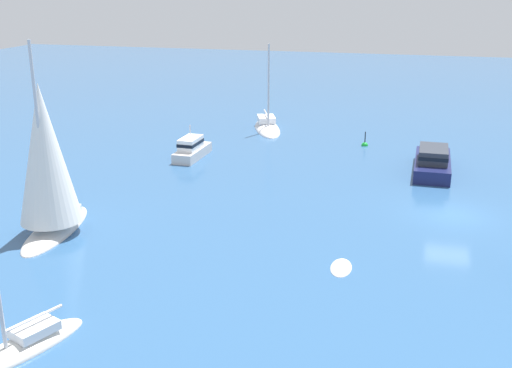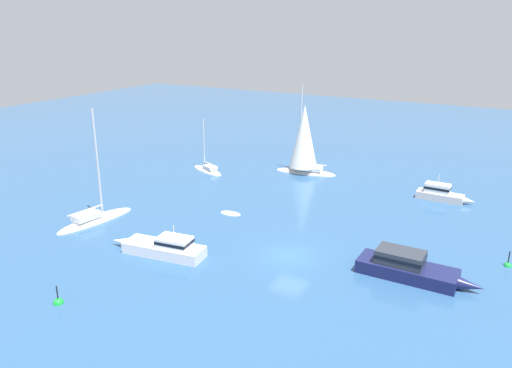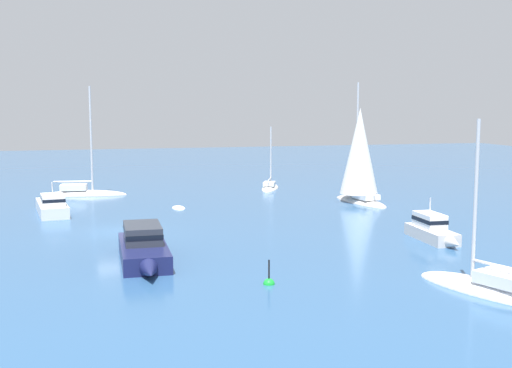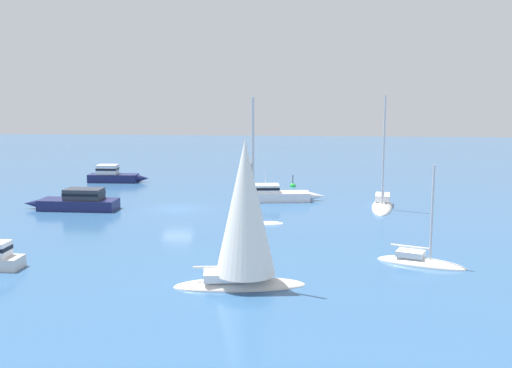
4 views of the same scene
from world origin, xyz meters
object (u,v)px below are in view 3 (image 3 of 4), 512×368
object	(u,v)px
powerboat_1	(432,229)
tender	(179,208)
cabin_cruiser	(52,205)
ketch	(360,159)
sailboat	(270,188)
sloop	(83,193)
yacht	(487,289)
channel_buoy	(269,284)
powerboat	(144,247)

from	to	relation	value
powerboat_1	tender	bearing A→B (deg)	-138.71
cabin_cruiser	ketch	bearing A→B (deg)	-98.45
sailboat	powerboat_1	world-z (taller)	sailboat
cabin_cruiser	sloop	distance (m)	9.74
yacht	powerboat_1	bearing A→B (deg)	-37.90
yacht	ketch	distance (m)	26.65
channel_buoy	sailboat	bearing A→B (deg)	74.09
ketch	channel_buoy	distance (m)	26.69
yacht	powerboat	bearing A→B (deg)	35.55
yacht	powerboat	world-z (taller)	yacht
yacht	cabin_cruiser	world-z (taller)	yacht
yacht	cabin_cruiser	xyz separation A→B (m)	(-19.53, 26.31, 0.49)
sailboat	ketch	size ratio (longest dim) A/B	0.62
tender	cabin_cruiser	xyz separation A→B (m)	(-9.58, -0.06, 0.62)
sailboat	tender	bearing A→B (deg)	155.78
sailboat	channel_buoy	world-z (taller)	sailboat
sloop	channel_buoy	xyz separation A→B (m)	(8.39, -32.21, -0.16)
sailboat	ketch	bearing A→B (deg)	-131.19
sailboat	ketch	xyz separation A→B (m)	(4.95, -10.09, 3.56)
powerboat	ketch	world-z (taller)	ketch
channel_buoy	ketch	bearing A→B (deg)	57.55
powerboat	channel_buoy	size ratio (longest dim) A/B	5.87
sailboat	sloop	xyz separation A→B (m)	(-17.63, -0.19, 0.08)
powerboat_1	powerboat	bearing A→B (deg)	-85.26
cabin_cruiser	channel_buoy	bearing A→B (deg)	-162.46
cabin_cruiser	powerboat_1	world-z (taller)	powerboat_1
sailboat	cabin_cruiser	bearing A→B (deg)	138.64
powerboat	sailboat	distance (m)	30.18
yacht	tender	size ratio (longest dim) A/B	3.95
powerboat	sloop	size ratio (longest dim) A/B	0.80
powerboat_1	yacht	bearing A→B (deg)	-15.43
ketch	powerboat	bearing A→B (deg)	122.03
cabin_cruiser	sailboat	bearing A→B (deg)	-71.51
cabin_cruiser	powerboat_1	size ratio (longest dim) A/B	1.45
sailboat	sloop	distance (m)	17.63
tender	sailboat	bearing A→B (deg)	-48.87
cabin_cruiser	powerboat	xyz separation A→B (m)	(5.44, -16.84, 0.12)
tender	cabin_cruiser	size ratio (longest dim) A/B	0.26
tender	powerboat_1	distance (m)	20.77
cabin_cruiser	channel_buoy	xyz separation A→B (m)	(10.61, -22.73, -0.60)
powerboat_1	channel_buoy	xyz separation A→B (m)	(-12.15, -6.75, -0.64)
powerboat_1	sloop	xyz separation A→B (m)	(-20.54, 25.46, -0.48)
powerboat_1	channel_buoy	distance (m)	13.91
powerboat	powerboat_1	bearing A→B (deg)	93.63
tender	powerboat_1	bearing A→B (deg)	-142.59
tender	ketch	distance (m)	15.65
ketch	powerboat_1	bearing A→B (deg)	164.24
tender	sloop	size ratio (longest dim) A/B	0.20
tender	sloop	world-z (taller)	sloop
cabin_cruiser	powerboat_1	distance (m)	27.81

